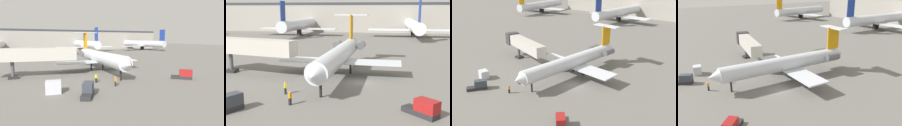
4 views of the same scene
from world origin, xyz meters
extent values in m
cube|color=#66635E|center=(0.00, 0.00, -0.05)|extent=(400.00, 400.00, 0.10)
cylinder|color=silver|center=(-3.89, 3.71, 3.49)|extent=(4.15, 27.43, 2.97)
cone|color=silver|center=(-4.52, -10.74, 3.49)|extent=(2.91, 2.32, 2.82)
cone|color=silver|center=(-3.26, 18.26, 3.49)|extent=(2.63, 2.71, 2.52)
cube|color=silver|center=(1.67, 4.47, 2.31)|extent=(9.44, 4.80, 0.24)
cube|color=silver|center=(-9.36, 4.95, 2.31)|extent=(9.44, 4.80, 0.24)
cylinder|color=#595960|center=(-1.04, 14.26, 3.89)|extent=(1.64, 3.26, 1.50)
cylinder|color=#595960|center=(-5.81, 14.47, 3.89)|extent=(1.64, 3.26, 1.50)
cube|color=orange|center=(-3.34, 16.36, 7.44)|extent=(0.38, 3.21, 4.93)
cube|color=silver|center=(-3.34, 16.36, 9.81)|extent=(6.90, 2.69, 0.20)
cylinder|color=black|center=(-4.39, -7.94, 1.00)|extent=(0.36, 0.36, 2.01)
cylinder|color=black|center=(-2.20, 5.64, 1.00)|extent=(0.36, 0.36, 2.01)
cylinder|color=black|center=(-5.40, 5.78, 1.00)|extent=(0.36, 0.36, 2.01)
cube|color=#B7B2A8|center=(-18.97, 2.39, 4.82)|extent=(17.14, 6.16, 2.60)
cube|color=#333338|center=(-26.87, 4.11, 4.82)|extent=(3.03, 3.64, 3.20)
cylinder|color=#4C4C51|center=(-23.11, 3.29, 1.76)|extent=(0.70, 0.70, 3.52)
cube|color=#262626|center=(-23.11, 3.29, 0.25)|extent=(1.80, 1.80, 0.50)
cube|color=black|center=(-7.30, -11.32, 0.42)|extent=(0.31, 0.37, 0.85)
cube|color=orange|center=(-7.30, -11.32, 1.15)|extent=(0.35, 0.45, 0.60)
sphere|color=tan|center=(-7.30, -11.32, 1.57)|extent=(0.24, 0.24, 0.24)
cube|color=black|center=(-9.28, -7.40, 0.42)|extent=(0.38, 0.40, 0.85)
cube|color=yellow|center=(-9.28, -7.40, 1.15)|extent=(0.44, 0.48, 0.60)
sphere|color=tan|center=(-9.28, -7.40, 1.57)|extent=(0.24, 0.24, 0.24)
cube|color=maroon|center=(7.90, -12.61, 1.25)|extent=(2.70, 2.68, 1.30)
cube|color=#262628|center=(-13.50, -14.78, 0.30)|extent=(3.07, 4.20, 0.60)
cube|color=#333842|center=(-13.14, -14.07, 1.25)|extent=(2.34, 2.77, 1.30)
cube|color=silver|center=(-17.45, -10.91, 0.95)|extent=(2.49, 2.08, 1.90)
cylinder|color=silver|center=(-82.22, 65.68, 4.52)|extent=(9.82, 38.26, 4.25)
cube|color=orange|center=(-79.71, 48.84, 10.15)|extent=(0.89, 4.00, 7.00)
cube|color=silver|center=(-82.22, 65.68, 2.80)|extent=(32.50, 10.65, 0.30)
cube|color=black|center=(-82.22, 65.68, 1.20)|extent=(1.20, 2.80, 2.40)
cylinder|color=silver|center=(-31.63, 71.15, 4.55)|extent=(5.60, 38.17, 4.30)
cube|color=navy|center=(-32.21, 54.13, 10.20)|extent=(0.44, 4.01, 7.00)
cube|color=silver|center=(-31.63, 71.15, 2.80)|extent=(32.14, 7.09, 0.30)
cube|color=black|center=(-31.63, 71.15, 1.20)|extent=(1.20, 2.80, 2.40)
camera|label=1|loc=(-21.72, -38.97, 8.14)|focal=30.00mm
camera|label=2|loc=(3.20, -40.68, 11.10)|focal=44.18mm
camera|label=3|loc=(29.48, -35.28, 22.03)|focal=38.58mm
camera|label=4|loc=(34.03, -20.80, 18.52)|focal=37.02mm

